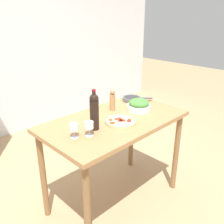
% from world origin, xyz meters
% --- Properties ---
extents(ground_plane, '(14.00, 14.00, 0.00)m').
position_xyz_m(ground_plane, '(0.00, 0.00, 0.00)').
color(ground_plane, tan).
extents(wall_back, '(6.40, 0.06, 2.60)m').
position_xyz_m(wall_back, '(0.00, 2.28, 1.30)').
color(wall_back, silver).
rests_on(wall_back, ground_plane).
extents(prep_counter, '(1.34, 0.75, 0.92)m').
position_xyz_m(prep_counter, '(0.00, 0.00, 0.80)').
color(prep_counter, '#A87A4C').
rests_on(prep_counter, ground_plane).
extents(wine_bottle, '(0.08, 0.08, 0.35)m').
position_xyz_m(wine_bottle, '(-0.26, -0.02, 1.09)').
color(wine_bottle, black).
rests_on(wine_bottle, prep_counter).
extents(wine_glass_near, '(0.07, 0.07, 0.12)m').
position_xyz_m(wine_glass_near, '(-0.37, -0.09, 1.01)').
color(wine_glass_near, silver).
rests_on(wine_glass_near, prep_counter).
extents(wine_glass_far, '(0.07, 0.07, 0.12)m').
position_xyz_m(wine_glass_far, '(-0.48, -0.03, 1.01)').
color(wine_glass_far, silver).
rests_on(wine_glass_far, prep_counter).
extents(pepper_mill, '(0.06, 0.06, 0.21)m').
position_xyz_m(pepper_mill, '(0.14, 0.18, 1.02)').
color(pepper_mill, '#AD7F51').
rests_on(pepper_mill, prep_counter).
extents(salad_bowl, '(0.24, 0.24, 0.12)m').
position_xyz_m(salad_bowl, '(0.33, -0.01, 0.98)').
color(salad_bowl, white).
rests_on(salad_bowl, prep_counter).
extents(homemade_pizza, '(0.27, 0.27, 0.03)m').
position_xyz_m(homemade_pizza, '(-0.02, -0.09, 0.94)').
color(homemade_pizza, '#DBC189').
rests_on(homemade_pizza, prep_counter).
extents(cast_iron_skillet, '(0.26, 0.28, 0.04)m').
position_xyz_m(cast_iron_skillet, '(0.49, 0.23, 0.95)').
color(cast_iron_skillet, '#56565B').
rests_on(cast_iron_skillet, prep_counter).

